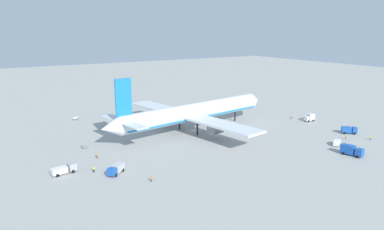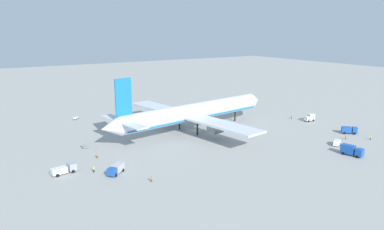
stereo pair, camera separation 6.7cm
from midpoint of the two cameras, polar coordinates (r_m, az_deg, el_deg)
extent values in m
plane|color=#9E9E99|center=(144.31, 0.43, -2.43)|extent=(600.00, 600.00, 0.00)
cylinder|color=silver|center=(142.45, 0.43, 0.51)|extent=(66.69, 16.13, 6.69)
cone|color=silver|center=(167.78, 9.70, 2.27)|extent=(6.24, 7.26, 6.56)
cone|color=silver|center=(122.20, -12.58, -1.97)|extent=(7.53, 7.25, 6.36)
cube|color=#1972BF|center=(122.65, -10.61, 2.76)|extent=(6.01, 1.35, 12.40)
cube|color=silver|center=(129.70, -12.12, -0.46)|extent=(5.94, 11.62, 0.36)
cube|color=silver|center=(118.66, -9.05, -1.60)|extent=(5.94, 11.62, 0.36)
cube|color=silver|center=(154.98, -5.06, 1.12)|extent=(13.30, 31.70, 0.70)
cylinder|color=slate|center=(152.39, -3.72, 0.13)|extent=(5.58, 4.21, 3.51)
cube|color=silver|center=(127.27, 4.86, -1.55)|extent=(13.30, 31.70, 0.70)
cylinder|color=slate|center=(131.71, 3.71, -2.10)|extent=(5.61, 4.79, 4.10)
cylinder|color=black|center=(159.57, 6.72, -0.21)|extent=(0.70, 0.70, 4.25)
cylinder|color=black|center=(145.65, -1.94, -1.43)|extent=(0.70, 0.70, 4.25)
cylinder|color=black|center=(137.76, 0.85, -2.28)|extent=(0.70, 0.70, 4.25)
cube|color=#1972BF|center=(142.86, 0.43, -0.21)|extent=(64.01, 15.42, 0.50)
cube|color=white|center=(165.13, 17.42, -0.52)|extent=(1.54, 2.09, 1.97)
cube|color=silver|center=(166.86, 18.03, -0.30)|extent=(3.04, 2.19, 2.68)
cube|color=black|center=(164.67, 17.31, -0.38)|extent=(0.19, 1.68, 0.87)
cylinder|color=black|center=(164.79, 17.68, -0.92)|extent=(0.92, 0.36, 0.90)
cylinder|color=black|center=(166.13, 17.18, -0.77)|extent=(0.92, 0.36, 0.90)
cylinder|color=black|center=(166.94, 18.39, -0.79)|extent=(0.92, 0.36, 0.90)
cylinder|color=black|center=(168.26, 17.90, -0.65)|extent=(0.92, 0.36, 0.90)
cube|color=#999EA5|center=(108.65, -18.18, -7.65)|extent=(2.37, 2.48, 2.06)
cube|color=silver|center=(107.46, -19.98, -8.14)|extent=(4.53, 2.82, 1.65)
cube|color=black|center=(108.73, -17.85, -7.32)|extent=(0.37, 1.83, 0.90)
cylinder|color=black|center=(109.88, -18.47, -8.01)|extent=(0.94, 0.44, 0.90)
cylinder|color=black|center=(107.99, -18.00, -8.35)|extent=(0.94, 0.44, 0.90)
cylinder|color=black|center=(108.43, -20.61, -8.47)|extent=(0.94, 0.44, 0.90)
cylinder|color=black|center=(106.51, -20.17, -8.83)|extent=(0.94, 0.44, 0.90)
cube|color=#194CA5|center=(152.37, 24.00, -2.15)|extent=(2.60, 2.62, 2.21)
cube|color=#194CA5|center=(151.71, 22.90, -2.11)|extent=(3.89, 3.84, 2.20)
cube|color=black|center=(152.37, 24.23, -1.96)|extent=(1.24, 1.29, 0.97)
cylinder|color=black|center=(153.56, 23.82, -2.45)|extent=(0.86, 0.84, 0.90)
cylinder|color=black|center=(151.65, 23.98, -2.65)|extent=(0.86, 0.84, 0.90)
cylinder|color=black|center=(152.80, 22.53, -2.40)|extent=(0.86, 0.84, 0.90)
cylinder|color=black|center=(150.88, 22.67, -2.61)|extent=(0.86, 0.84, 0.90)
cube|color=#194CA5|center=(102.31, -12.34, -8.61)|extent=(2.82, 2.86, 1.97)
cube|color=#B2B2B7|center=(104.98, -11.42, -7.99)|extent=(4.34, 4.12, 1.97)
cube|color=black|center=(101.61, -12.54, -8.48)|extent=(1.23, 1.47, 0.87)
cylinder|color=black|center=(102.30, -11.73, -9.18)|extent=(0.89, 0.80, 0.90)
cylinder|color=black|center=(103.35, -12.79, -9.00)|extent=(0.89, 0.80, 0.90)
cylinder|color=black|center=(105.48, -10.66, -8.43)|extent=(0.89, 0.80, 0.90)
cylinder|color=black|center=(106.50, -11.70, -8.26)|extent=(0.89, 0.80, 0.90)
cube|color=#194CA5|center=(125.58, 24.65, -5.32)|extent=(2.69, 2.45, 2.32)
cube|color=#194CA5|center=(126.77, 23.13, -4.91)|extent=(3.12, 4.57, 2.73)
cube|color=black|center=(125.18, 24.98, -5.14)|extent=(1.94, 0.47, 1.02)
cylinder|color=black|center=(127.04, 24.71, -5.68)|extent=(0.47, 0.94, 0.90)
cylinder|color=black|center=(124.96, 24.31, -5.94)|extent=(0.47, 0.94, 0.90)
cylinder|color=black|center=(128.52, 22.92, -5.29)|extent=(0.47, 0.94, 0.90)
cylinder|color=black|center=(126.46, 22.50, -5.55)|extent=(0.47, 0.94, 0.90)
cube|color=white|center=(135.51, 21.65, -4.06)|extent=(4.93, 3.75, 1.10)
cube|color=white|center=(135.06, 21.67, -3.75)|extent=(3.37, 2.83, 0.55)
cylinder|color=black|center=(137.23, 21.35, -4.06)|extent=(0.67, 0.49, 0.64)
cylinder|color=black|center=(137.00, 22.11, -4.16)|extent=(0.67, 0.49, 0.64)
cylinder|color=black|center=(134.35, 21.14, -4.41)|extent=(0.67, 0.49, 0.64)
cylinder|color=black|center=(134.12, 21.92, -4.51)|extent=(0.67, 0.49, 0.64)
cube|color=gray|center=(129.14, -16.45, -4.76)|extent=(1.45, 2.96, 0.15)
cylinder|color=#333338|center=(130.78, -16.66, -4.55)|extent=(0.09, 0.60, 0.08)
cylinder|color=black|center=(130.03, -16.88, -4.70)|extent=(0.13, 0.40, 0.40)
cylinder|color=black|center=(130.36, -16.29, -4.62)|extent=(0.13, 0.40, 0.40)
cylinder|color=black|center=(127.96, -16.62, -4.98)|extent=(0.13, 0.40, 0.40)
cylinder|color=black|center=(128.30, -16.02, -4.89)|extent=(0.13, 0.40, 0.40)
cube|color=#595B60|center=(169.83, -17.63, -0.57)|extent=(2.85, 2.86, 0.15)
cylinder|color=#333338|center=(168.46, -17.90, -0.70)|extent=(0.48, 0.48, 0.08)
cube|color=silver|center=(169.72, -17.64, -0.41)|extent=(2.46, 2.47, 0.83)
cylinder|color=black|center=(168.66, -17.59, -0.68)|extent=(0.37, 0.37, 0.40)
cylinder|color=black|center=(169.34, -18.00, -0.66)|extent=(0.37, 0.37, 0.40)
cylinder|color=black|center=(170.35, -17.26, -0.53)|extent=(0.37, 0.37, 0.40)
cylinder|color=black|center=(171.03, -17.67, -0.50)|extent=(0.37, 0.37, 0.40)
cylinder|color=#3F3F47|center=(97.77, -6.30, -10.08)|extent=(0.45, 0.45, 0.81)
cylinder|color=orange|center=(97.50, -6.31, -9.70)|extent=(0.56, 0.56, 0.61)
sphere|color=#8C6647|center=(97.33, -6.32, -9.47)|extent=(0.22, 0.22, 0.22)
cylinder|color=black|center=(106.84, -15.01, -8.39)|extent=(0.41, 0.41, 0.85)
cylinder|color=yellow|center=(106.57, -15.04, -8.02)|extent=(0.52, 0.52, 0.64)
sphere|color=beige|center=(106.42, -15.05, -7.80)|extent=(0.23, 0.23, 0.23)
cylinder|color=navy|center=(168.89, 15.24, -0.43)|extent=(0.34, 0.34, 0.89)
cylinder|color=orange|center=(168.71, 15.26, -0.17)|extent=(0.43, 0.43, 0.66)
sphere|color=tan|center=(168.61, 15.26, -0.02)|extent=(0.24, 0.24, 0.24)
cylinder|color=#3F3F47|center=(117.77, -14.55, -6.33)|extent=(0.45, 0.45, 0.80)
cylinder|color=orange|center=(117.54, -14.57, -6.00)|extent=(0.56, 0.56, 0.60)
sphere|color=tan|center=(117.41, -14.58, -5.81)|extent=(0.22, 0.22, 0.22)
cylinder|color=navy|center=(147.04, 26.03, -3.35)|extent=(0.43, 0.43, 0.83)
cylinder|color=#B2F219|center=(146.85, 26.06, -3.07)|extent=(0.54, 0.54, 0.63)
sphere|color=#8C6647|center=(146.74, 26.07, -2.91)|extent=(0.23, 0.23, 0.23)
cylinder|color=#3F3F47|center=(144.12, 22.83, -3.35)|extent=(0.41, 0.41, 0.84)
cylinder|color=orange|center=(143.93, 22.86, -3.07)|extent=(0.52, 0.52, 0.63)
sphere|color=tan|center=(143.81, 22.87, -2.91)|extent=(0.23, 0.23, 0.23)
cone|color=orange|center=(194.83, 5.05, 1.73)|extent=(0.36, 0.36, 0.55)
cone|color=orange|center=(192.59, 3.22, 1.63)|extent=(0.36, 0.36, 0.55)
cone|color=orange|center=(183.48, -3.79, 1.03)|extent=(0.36, 0.36, 0.55)
camera|label=1|loc=(0.03, -89.99, 0.00)|focal=34.26mm
camera|label=2|loc=(0.03, 90.01, 0.00)|focal=34.26mm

